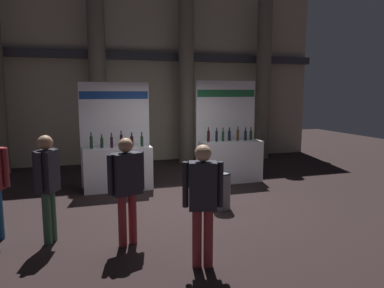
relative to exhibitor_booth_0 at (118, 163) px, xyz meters
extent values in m
plane|color=black|center=(1.12, -1.72, -0.62)|extent=(24.52, 24.52, 0.00)
cube|color=tan|center=(1.12, 3.41, 2.46)|extent=(12.26, 0.25, 6.16)
cube|color=#2D2D33|center=(1.12, 3.11, 2.77)|extent=(12.26, 0.20, 0.24)
cylinder|color=#665B4C|center=(-0.24, 2.67, 2.02)|extent=(0.50, 0.50, 5.29)
cylinder|color=#665B4C|center=(2.49, 2.67, 2.02)|extent=(0.50, 0.50, 5.29)
cylinder|color=#665B4C|center=(5.22, 2.67, 2.02)|extent=(0.50, 0.50, 5.29)
cube|color=white|center=(0.00, -0.05, -0.12)|extent=(1.56, 0.60, 1.00)
cube|color=white|center=(0.00, 0.29, 0.63)|extent=(1.63, 0.04, 2.50)
cube|color=navy|center=(0.00, 0.27, 1.57)|extent=(1.59, 0.01, 0.18)
cylinder|color=#19381E|center=(-0.57, -0.07, 0.52)|extent=(0.07, 0.07, 0.28)
cylinder|color=#19381E|center=(-0.57, -0.07, 0.69)|extent=(0.03, 0.03, 0.07)
cylinder|color=black|center=(-0.57, -0.07, 0.74)|extent=(0.03, 0.03, 0.02)
cylinder|color=#19381E|center=(-0.34, -0.05, 0.50)|extent=(0.07, 0.07, 0.23)
cylinder|color=#19381E|center=(-0.34, -0.05, 0.65)|extent=(0.03, 0.03, 0.08)
cylinder|color=gold|center=(-0.34, -0.05, 0.70)|extent=(0.03, 0.03, 0.02)
cylinder|color=black|center=(-0.12, -0.07, 0.51)|extent=(0.06, 0.06, 0.24)
cylinder|color=black|center=(-0.12, -0.07, 0.67)|extent=(0.03, 0.03, 0.08)
cylinder|color=red|center=(-0.12, -0.07, 0.72)|extent=(0.03, 0.03, 0.02)
cylinder|color=black|center=(0.10, 0.01, 0.52)|extent=(0.06, 0.06, 0.28)
cylinder|color=black|center=(0.10, 0.01, 0.71)|extent=(0.03, 0.03, 0.09)
cylinder|color=gold|center=(0.10, 0.01, 0.76)|extent=(0.03, 0.03, 0.02)
cylinder|color=black|center=(0.33, -0.09, 0.51)|extent=(0.08, 0.08, 0.25)
cylinder|color=black|center=(0.33, -0.09, 0.67)|extent=(0.03, 0.03, 0.08)
cylinder|color=gold|center=(0.33, -0.09, 0.72)|extent=(0.03, 0.03, 0.02)
cylinder|color=#19381E|center=(0.57, -0.11, 0.50)|extent=(0.07, 0.07, 0.24)
cylinder|color=#19381E|center=(0.57, -0.11, 0.67)|extent=(0.03, 0.03, 0.09)
cylinder|color=black|center=(0.57, -0.11, 0.72)|extent=(0.03, 0.03, 0.02)
cube|color=silver|center=(0.15, -0.23, 0.40)|extent=(0.23, 0.34, 0.02)
cube|color=white|center=(2.82, -0.13, -0.10)|extent=(1.54, 0.60, 1.05)
cube|color=white|center=(2.82, 0.21, 0.66)|extent=(1.62, 0.04, 2.55)
cube|color=#1E6638|center=(2.82, 0.18, 1.61)|extent=(1.57, 0.01, 0.18)
cylinder|color=black|center=(2.22, -0.12, 0.56)|extent=(0.07, 0.07, 0.27)
cylinder|color=black|center=(2.22, -0.12, 0.74)|extent=(0.03, 0.03, 0.08)
cylinder|color=red|center=(2.22, -0.12, 0.79)|extent=(0.03, 0.03, 0.02)
cylinder|color=black|center=(2.43, -0.13, 0.56)|extent=(0.06, 0.06, 0.27)
cylinder|color=black|center=(2.43, -0.13, 0.73)|extent=(0.03, 0.03, 0.07)
cylinder|color=gold|center=(2.43, -0.13, 0.77)|extent=(0.03, 0.03, 0.02)
cylinder|color=#19381E|center=(2.62, -0.08, 0.54)|extent=(0.06, 0.06, 0.24)
cylinder|color=#19381E|center=(2.62, -0.08, 0.71)|extent=(0.03, 0.03, 0.08)
cylinder|color=red|center=(2.62, -0.08, 0.76)|extent=(0.03, 0.03, 0.02)
cylinder|color=black|center=(2.80, -0.06, 0.55)|extent=(0.08, 0.08, 0.25)
cylinder|color=black|center=(2.80, -0.06, 0.71)|extent=(0.03, 0.03, 0.07)
cylinder|color=black|center=(2.80, -0.06, 0.75)|extent=(0.03, 0.03, 0.02)
cylinder|color=#472D14|center=(3.01, -0.13, 0.56)|extent=(0.06, 0.06, 0.28)
cylinder|color=#472D14|center=(3.01, -0.13, 0.74)|extent=(0.03, 0.03, 0.07)
cylinder|color=black|center=(3.01, -0.13, 0.78)|extent=(0.03, 0.03, 0.02)
cylinder|color=black|center=(3.21, -0.16, 0.55)|extent=(0.07, 0.07, 0.24)
cylinder|color=black|center=(3.21, -0.16, 0.71)|extent=(0.03, 0.03, 0.08)
cylinder|color=red|center=(3.21, -0.16, 0.76)|extent=(0.03, 0.03, 0.02)
cylinder|color=#19381E|center=(3.41, -0.07, 0.54)|extent=(0.08, 0.08, 0.23)
cylinder|color=#19381E|center=(3.41, -0.07, 0.70)|extent=(0.03, 0.03, 0.09)
cylinder|color=red|center=(3.41, -0.07, 0.75)|extent=(0.03, 0.03, 0.02)
cylinder|color=slate|center=(1.76, -2.09, -0.27)|extent=(0.37, 0.37, 0.70)
torus|color=black|center=(1.76, -2.09, 0.09)|extent=(0.37, 0.37, 0.02)
cylinder|color=#33563D|center=(-1.34, -2.87, -0.22)|extent=(0.12, 0.12, 0.79)
cylinder|color=#33563D|center=(-1.28, -2.74, -0.22)|extent=(0.12, 0.12, 0.79)
cube|color=#23232D|center=(-1.31, -2.80, 0.48)|extent=(0.36, 0.40, 0.63)
sphere|color=tan|center=(-1.31, -2.80, 0.91)|extent=(0.22, 0.22, 0.22)
cylinder|color=#23232D|center=(-1.40, -2.99, 0.50)|extent=(0.08, 0.08, 0.60)
cylinder|color=#23232D|center=(-1.22, -2.62, 0.50)|extent=(0.08, 0.08, 0.60)
cylinder|color=maroon|center=(-0.12, -3.20, -0.23)|extent=(0.12, 0.12, 0.78)
cylinder|color=maroon|center=(-0.28, -3.27, -0.23)|extent=(0.12, 0.12, 0.78)
cube|color=#23232D|center=(-0.20, -3.24, 0.46)|extent=(0.48, 0.38, 0.61)
sphere|color=tan|center=(-0.20, -3.24, 0.88)|extent=(0.21, 0.21, 0.21)
cylinder|color=#23232D|center=(0.04, -3.14, 0.48)|extent=(0.08, 0.08, 0.58)
cylinder|color=#23232D|center=(-0.44, -3.33, 0.48)|extent=(0.08, 0.08, 0.58)
cylinder|color=maroon|center=(0.57, -4.20, -0.23)|extent=(0.12, 0.12, 0.78)
cylinder|color=maroon|center=(0.71, -4.25, -0.23)|extent=(0.12, 0.12, 0.78)
cube|color=#23232D|center=(0.64, -4.23, 0.46)|extent=(0.40, 0.32, 0.62)
sphere|color=tan|center=(0.64, -4.23, 0.89)|extent=(0.21, 0.21, 0.21)
cylinder|color=#23232D|center=(0.43, -4.16, 0.48)|extent=(0.08, 0.08, 0.58)
cylinder|color=#23232D|center=(0.85, -4.29, 0.48)|extent=(0.08, 0.08, 0.58)
cylinder|color=maroon|center=(-1.91, -2.47, 0.51)|extent=(0.08, 0.08, 0.60)
camera|label=1|loc=(-0.83, -8.42, 1.64)|focal=33.67mm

